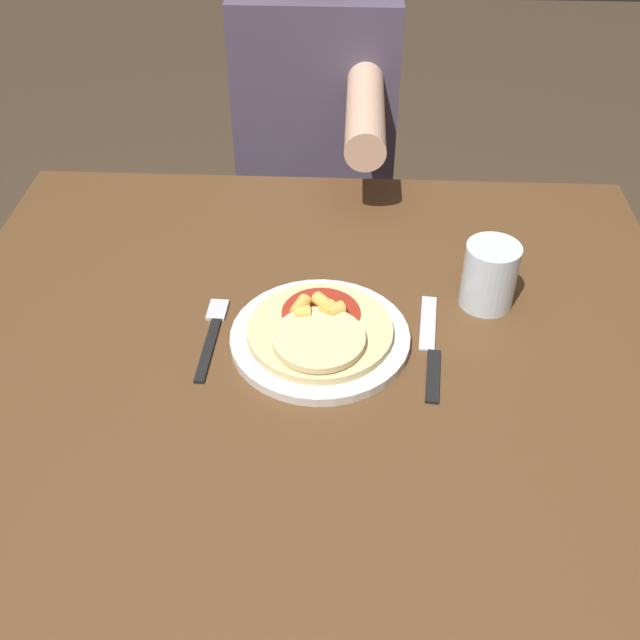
% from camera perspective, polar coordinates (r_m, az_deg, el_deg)
% --- Properties ---
extents(ground_plane, '(8.00, 8.00, 0.00)m').
position_cam_1_polar(ground_plane, '(1.67, -0.42, -21.13)').
color(ground_plane, '#423323').
extents(dining_table, '(1.10, 0.92, 0.76)m').
position_cam_1_polar(dining_table, '(1.15, -0.58, -5.61)').
color(dining_table, brown).
rests_on(dining_table, ground_plane).
extents(plate, '(0.26, 0.26, 0.01)m').
position_cam_1_polar(plate, '(1.06, -0.00, -1.36)').
color(plate, silver).
rests_on(plate, dining_table).
extents(pizza, '(0.21, 0.21, 0.04)m').
position_cam_1_polar(pizza, '(1.05, -0.03, -0.77)').
color(pizza, '#E0C689').
rests_on(pizza, plate).
extents(fork, '(0.03, 0.18, 0.00)m').
position_cam_1_polar(fork, '(1.09, -8.22, -0.97)').
color(fork, black).
rests_on(fork, dining_table).
extents(knife, '(0.03, 0.22, 0.00)m').
position_cam_1_polar(knife, '(1.06, 8.41, -2.13)').
color(knife, black).
rests_on(knife, dining_table).
extents(drinking_glass, '(0.08, 0.08, 0.10)m').
position_cam_1_polar(drinking_glass, '(1.13, 12.79, 3.34)').
color(drinking_glass, silver).
rests_on(drinking_glass, dining_table).
extents(person_diner, '(0.34, 0.52, 1.21)m').
position_cam_1_polar(person_diner, '(1.69, -0.17, 13.86)').
color(person_diner, '#2D2D38').
rests_on(person_diner, ground_plane).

